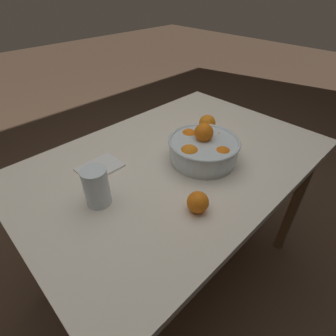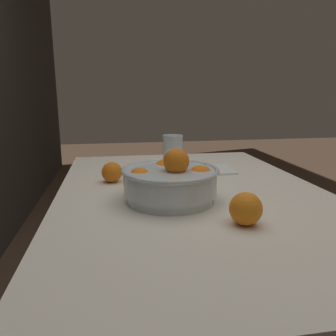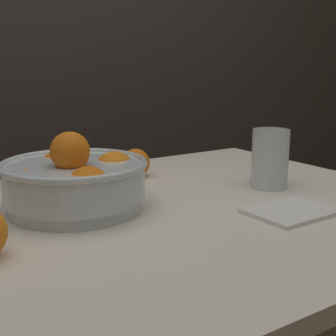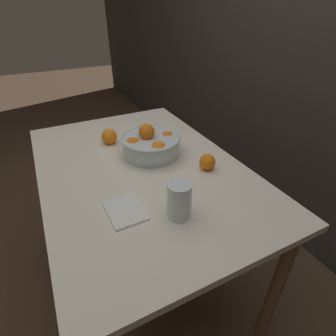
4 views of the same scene
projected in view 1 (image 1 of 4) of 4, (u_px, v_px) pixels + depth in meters
ground_plane at (173, 265)px, 1.54m from camera, size 12.00×12.00×0.00m
dining_table at (175, 175)px, 1.13m from camera, size 1.26×0.84×0.77m
fruit_bowl at (203, 149)px, 1.03m from camera, size 0.28×0.28×0.15m
juice_glass at (97, 188)px, 0.84m from camera, size 0.08×0.08×0.13m
orange_loose_near_bowl at (198, 202)px, 0.82m from camera, size 0.07×0.07×0.07m
orange_loose_front at (207, 123)px, 1.23m from camera, size 0.08×0.08×0.08m
napkin at (100, 167)px, 1.02m from camera, size 0.16×0.12×0.01m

